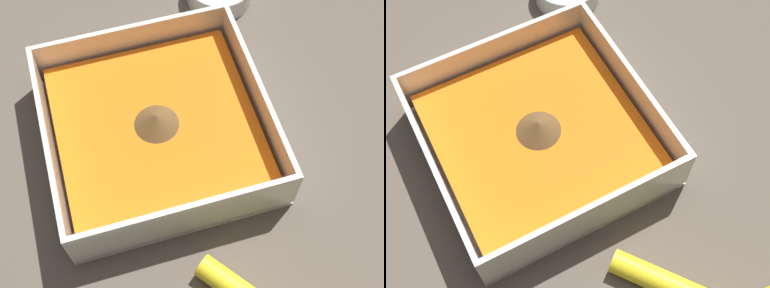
{
  "view_description": "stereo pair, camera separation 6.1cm",
  "coord_description": "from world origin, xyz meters",
  "views": [
    {
      "loc": [
        -0.35,
        0.06,
        0.57
      ],
      "look_at": [
        -0.06,
        -0.02,
        0.04
      ],
      "focal_mm": 50.0,
      "sensor_mm": 36.0,
      "label": 1
    },
    {
      "loc": [
        -0.33,
        0.12,
        0.57
      ],
      "look_at": [
        -0.06,
        -0.02,
        0.04
      ],
      "focal_mm": 50.0,
      "sensor_mm": 36.0,
      "label": 2
    }
  ],
  "objects": [
    {
      "name": "ground_plane",
      "position": [
        0.0,
        0.0,
        0.0
      ],
      "size": [
        4.0,
        4.0,
        0.0
      ],
      "primitive_type": "plane",
      "color": "brown"
    },
    {
      "name": "square_dish",
      "position": [
        -0.03,
        0.01,
        0.02
      ],
      "size": [
        0.25,
        0.25,
        0.07
      ],
      "color": "silver",
      "rests_on": "ground_plane"
    }
  ]
}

